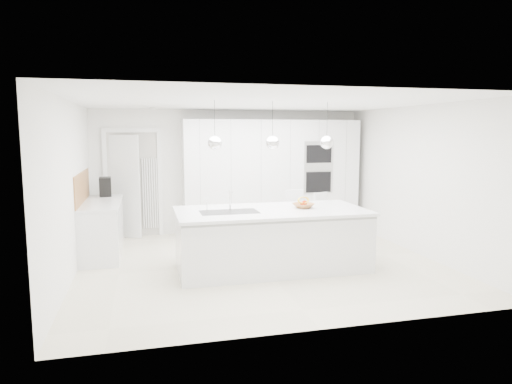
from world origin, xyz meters
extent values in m
plane|color=beige|center=(0.00, 0.00, 0.00)|extent=(5.50, 5.50, 0.00)
plane|color=white|center=(0.00, 2.50, 1.25)|extent=(5.50, 0.00, 5.50)
plane|color=white|center=(-2.75, 0.00, 1.25)|extent=(0.00, 5.00, 5.00)
plane|color=white|center=(0.00, 0.00, 2.50)|extent=(5.50, 5.50, 0.00)
cube|color=white|center=(0.80, 2.20, 1.15)|extent=(3.60, 0.60, 2.30)
cube|color=white|center=(-2.20, 2.42, 1.00)|extent=(0.76, 0.38, 2.00)
cube|color=white|center=(-2.45, 1.20, 0.43)|extent=(0.60, 1.80, 0.86)
cube|color=white|center=(-2.45, 1.20, 0.88)|extent=(0.62, 1.82, 0.04)
cube|color=#AB6E35|center=(-2.74, 1.20, 1.15)|extent=(0.02, 1.80, 0.50)
cube|color=white|center=(0.10, -0.30, 0.43)|extent=(2.80, 1.20, 0.86)
cube|color=white|center=(0.10, -0.25, 0.88)|extent=(2.84, 1.40, 0.04)
cylinder|color=white|center=(-0.50, -0.10, 1.05)|extent=(0.02, 0.02, 0.30)
sphere|color=white|center=(-0.75, -0.30, 1.90)|extent=(0.20, 0.20, 0.20)
sphere|color=white|center=(0.10, -0.30, 1.90)|extent=(0.20, 0.20, 0.20)
sphere|color=white|center=(0.95, -0.30, 1.90)|extent=(0.20, 0.20, 0.20)
imported|color=#AB6E35|center=(0.62, -0.23, 0.94)|extent=(0.40, 0.40, 0.07)
cube|color=black|center=(-2.43, 1.90, 1.07)|extent=(0.23, 0.33, 0.34)
sphere|color=#B12101|center=(0.64, -0.20, 0.97)|extent=(0.08, 0.08, 0.08)
sphere|color=#B12101|center=(0.60, -0.24, 0.97)|extent=(0.07, 0.07, 0.07)
torus|color=yellow|center=(0.61, -0.23, 1.02)|extent=(0.25, 0.18, 0.22)
camera|label=1|loc=(-1.74, -6.75, 2.04)|focal=32.00mm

